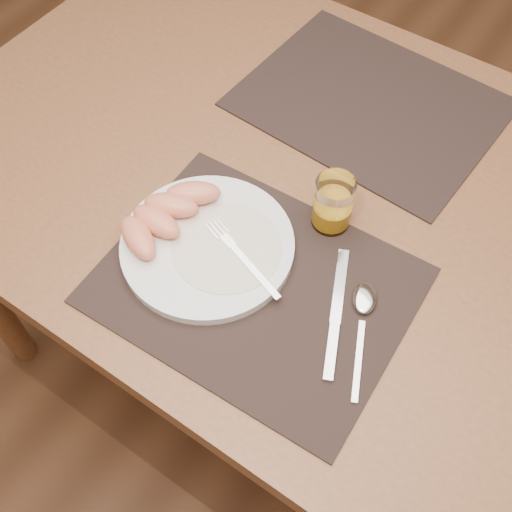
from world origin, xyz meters
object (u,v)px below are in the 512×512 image
(table, at_px, (312,215))
(placemat_near, at_px, (255,285))
(plate, at_px, (207,245))
(juice_glass, at_px, (333,205))
(fork, at_px, (237,251))
(placemat_far, at_px, (369,104))
(knife, at_px, (335,323))
(spoon, at_px, (364,307))

(table, distance_m, placemat_near, 0.24)
(plate, bearing_deg, juice_glass, 49.57)
(placemat_near, bearing_deg, fork, 154.67)
(placemat_far, height_order, plate, plate)
(knife, bearing_deg, placemat_far, 112.66)
(juice_glass, bearing_deg, spoon, -42.02)
(fork, xyz_separation_m, knife, (0.18, -0.01, -0.02))
(placemat_far, xyz_separation_m, knife, (0.18, -0.43, 0.00))
(placemat_near, relative_size, plate, 1.67)
(table, distance_m, juice_glass, 0.15)
(plate, bearing_deg, placemat_far, 83.17)
(placemat_near, bearing_deg, placemat_far, 96.14)
(table, bearing_deg, placemat_near, -82.64)
(placemat_near, distance_m, spoon, 0.16)
(placemat_near, bearing_deg, spoon, 19.93)
(juice_glass, bearing_deg, knife, -57.18)
(plate, distance_m, fork, 0.05)
(knife, xyz_separation_m, juice_glass, (-0.10, 0.16, 0.04))
(placemat_far, relative_size, fork, 2.64)
(placemat_near, relative_size, spoon, 2.46)
(placemat_far, bearing_deg, spoon, -62.38)
(placemat_far, distance_m, plate, 0.43)
(plate, xyz_separation_m, spoon, (0.25, 0.04, -0.00))
(placemat_near, relative_size, knife, 2.18)
(placemat_far, bearing_deg, table, -85.09)
(placemat_far, height_order, juice_glass, juice_glass)
(table, relative_size, placemat_near, 3.11)
(plate, relative_size, fork, 1.58)
(placemat_near, bearing_deg, table, 97.36)
(knife, height_order, juice_glass, juice_glass)
(plate, height_order, knife, plate)
(knife, relative_size, spoon, 1.13)
(table, distance_m, placemat_far, 0.24)
(table, height_order, fork, fork)
(table, bearing_deg, fork, -96.27)
(plate, bearing_deg, placemat_near, -7.04)
(knife, bearing_deg, juice_glass, 122.82)
(placemat_far, xyz_separation_m, spoon, (0.20, -0.38, 0.01))
(table, distance_m, knife, 0.28)
(table, relative_size, plate, 5.19)
(table, relative_size, fork, 8.21)
(placemat_near, bearing_deg, plate, 172.96)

